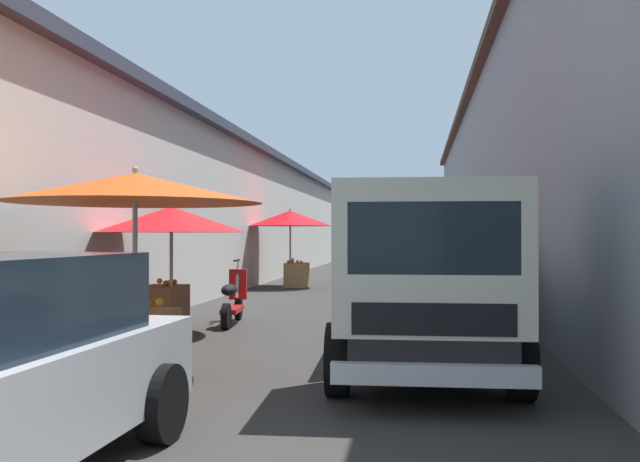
{
  "coord_description": "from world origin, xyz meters",
  "views": [
    {
      "loc": [
        -1.83,
        -1.59,
        1.58
      ],
      "look_at": [
        11.69,
        0.38,
        1.67
      ],
      "focal_mm": 37.06,
      "sensor_mm": 36.0,
      "label": 1
    }
  ],
  "objects": [
    {
      "name": "delivery_truck",
      "position": [
        5.34,
        -1.67,
        1.04
      ],
      "size": [
        4.99,
        2.13,
        2.08
      ],
      "color": "black",
      "rests_on": "ground"
    },
    {
      "name": "fruit_stall_near_right",
      "position": [
        17.51,
        -1.68,
        1.69
      ],
      "size": [
        2.19,
        2.19,
        2.24
      ],
      "color": "#9E9EA3",
      "rests_on": "ground"
    },
    {
      "name": "building_right_concrete",
      "position": [
        15.75,
        -6.85,
        3.13
      ],
      "size": [
        49.8,
        7.5,
        6.24
      ],
      "color": "gray",
      "rests_on": "ground"
    },
    {
      "name": "ground",
      "position": [
        13.5,
        0.0,
        0.0
      ],
      "size": [
        90.0,
        90.0,
        0.0
      ],
      "primitive_type": "plane",
      "color": "#33302D"
    },
    {
      "name": "fruit_stall_near_left",
      "position": [
        8.27,
        2.32,
        1.6
      ],
      "size": [
        2.38,
        2.38,
        2.12
      ],
      "color": "#9E9EA3",
      "rests_on": "ground"
    },
    {
      "name": "vendor_by_crates",
      "position": [
        15.26,
        -1.22,
        0.97
      ],
      "size": [
        0.32,
        0.64,
        1.67
      ],
      "color": "#232328",
      "rests_on": "ground"
    },
    {
      "name": "parked_scooter",
      "position": [
        9.52,
        1.63,
        0.45
      ],
      "size": [
        1.69,
        0.42,
        1.14
      ],
      "color": "black",
      "rests_on": "ground"
    },
    {
      "name": "building_left_whitewash",
      "position": [
        15.75,
        6.85,
        2.25
      ],
      "size": [
        49.8,
        7.5,
        4.47
      ],
      "color": "beige",
      "rests_on": "ground"
    },
    {
      "name": "fruit_stall_far_left",
      "position": [
        17.94,
        2.19,
        1.9
      ],
      "size": [
        2.58,
        2.58,
        2.41
      ],
      "color": "#9E9EA3",
      "rests_on": "ground"
    },
    {
      "name": "fruit_stall_mid_lane",
      "position": [
        9.19,
        -2.2,
        1.66
      ],
      "size": [
        2.64,
        2.64,
        2.09
      ],
      "color": "#9E9EA3",
      "rests_on": "ground"
    },
    {
      "name": "fruit_stall_far_right",
      "position": [
        5.18,
        1.52,
        1.88
      ],
      "size": [
        2.86,
        2.86,
        2.35
      ],
      "color": "#9E9EA3",
      "rests_on": "ground"
    }
  ]
}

